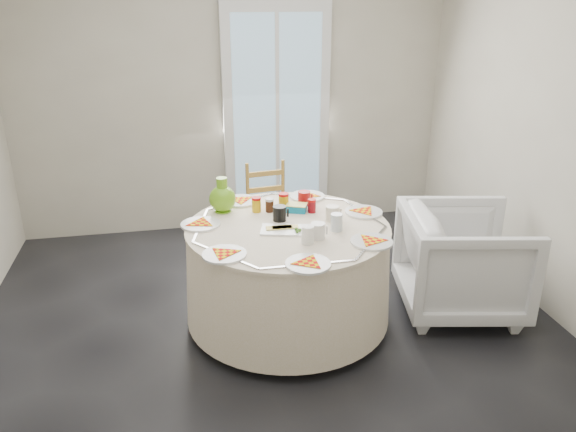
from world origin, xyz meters
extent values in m
plane|color=black|center=(0.00, 0.00, 0.00)|extent=(4.00, 4.00, 0.00)
cube|color=#BCB5A3|center=(0.00, 2.00, 1.30)|extent=(4.00, 0.02, 2.60)
cube|color=#BCB5A3|center=(2.00, 0.00, 1.30)|extent=(0.02, 4.00, 2.60)
cube|color=silver|center=(0.40, 1.95, 1.05)|extent=(1.00, 0.08, 2.10)
cylinder|color=white|center=(0.14, 0.14, 0.38)|extent=(1.39, 1.39, 0.70)
imported|color=silver|center=(1.39, 0.06, 0.39)|extent=(0.91, 0.95, 0.84)
cube|color=#0A7AA4|center=(0.25, 0.39, 0.79)|extent=(0.17, 0.15, 0.06)
camera|label=1|loc=(-0.54, -3.21, 2.17)|focal=35.00mm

